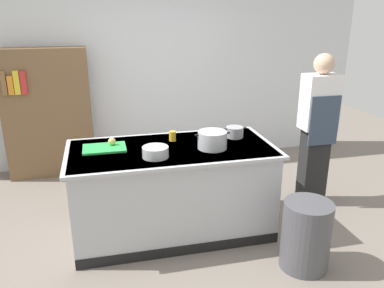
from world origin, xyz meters
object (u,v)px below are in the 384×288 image
(mixing_bowl, at_px, (155,152))
(onion, at_px, (112,141))
(bookshelf, at_px, (48,114))
(stock_pot, at_px, (212,140))
(person_chef, at_px, (317,127))
(juice_cup, at_px, (172,136))
(sauce_pan, at_px, (235,132))
(trash_bin, at_px, (306,235))

(mixing_bowl, bearing_deg, onion, 134.87)
(onion, xyz_separation_m, bookshelf, (-0.76, 1.64, -0.10))
(stock_pot, height_order, mixing_bowl, stock_pot)
(bookshelf, bearing_deg, person_chef, -27.40)
(juice_cup, bearing_deg, person_chef, 1.48)
(juice_cup, distance_m, bookshelf, 2.10)
(sauce_pan, bearing_deg, onion, -179.51)
(stock_pot, height_order, trash_bin, stock_pot)
(stock_pot, xyz_separation_m, bookshelf, (-1.68, 1.90, -0.13))
(person_chef, bearing_deg, mixing_bowl, 121.28)
(sauce_pan, height_order, person_chef, person_chef)
(mixing_bowl, relative_size, bookshelf, 0.14)
(bookshelf, bearing_deg, sauce_pan, -39.17)
(sauce_pan, bearing_deg, mixing_bowl, -156.76)
(juice_cup, bearing_deg, bookshelf, 130.37)
(onion, distance_m, mixing_bowl, 0.52)
(mixing_bowl, xyz_separation_m, bookshelf, (-1.12, 2.01, -0.10))
(person_chef, bearing_deg, juice_cup, 109.13)
(trash_bin, relative_size, person_chef, 0.36)
(onion, relative_size, juice_cup, 0.73)
(trash_bin, bearing_deg, sauce_pan, 107.20)
(mixing_bowl, height_order, person_chef, person_chef)
(juice_cup, relative_size, bookshelf, 0.06)
(mixing_bowl, distance_m, juice_cup, 0.47)
(onion, distance_m, person_chef, 2.24)
(person_chef, bearing_deg, onion, 109.89)
(stock_pot, relative_size, mixing_bowl, 1.45)
(onion, bearing_deg, juice_cup, 4.33)
(trash_bin, xyz_separation_m, bookshelf, (-2.32, 2.65, 0.54))
(juice_cup, relative_size, person_chef, 0.06)
(mixing_bowl, xyz_separation_m, person_chef, (1.88, 0.45, -0.03))
(onion, height_order, bookshelf, bookshelf)
(onion, xyz_separation_m, stock_pot, (0.93, -0.26, 0.03))
(sauce_pan, height_order, juice_cup, sauce_pan)
(person_chef, bearing_deg, sauce_pan, 112.08)
(onion, height_order, trash_bin, onion)
(person_chef, relative_size, bookshelf, 1.01)
(onion, relative_size, person_chef, 0.04)
(stock_pot, bearing_deg, trash_bin, -49.80)
(stock_pot, height_order, person_chef, person_chef)
(bookshelf, bearing_deg, onion, -65.19)
(onion, bearing_deg, person_chef, 2.24)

